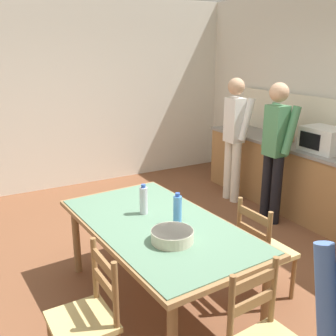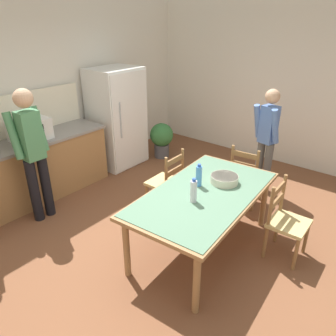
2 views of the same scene
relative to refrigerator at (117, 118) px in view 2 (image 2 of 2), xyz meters
name	(u,v)px [view 2 (image 2 of 2)]	position (x,y,z in m)	size (l,w,h in m)	color
ground_plane	(168,243)	(-1.28, -2.19, -0.86)	(8.32, 8.32, 0.00)	brown
wall_back	(30,93)	(-1.28, 0.47, 0.59)	(6.52, 0.12, 2.90)	silver
wall_right	(286,82)	(1.98, -2.19, 0.59)	(0.12, 5.20, 2.90)	silver
kitchen_counter	(8,179)	(-2.04, 0.04, -0.40)	(3.04, 0.66, 0.92)	#9E7042
refrigerator	(117,118)	(0.00, 0.00, 0.00)	(0.84, 0.73, 1.72)	white
microwave	(30,130)	(-1.61, 0.02, 0.21)	(0.50, 0.39, 0.30)	white
dining_table	(204,198)	(-1.08, -2.55, -0.18)	(1.96, 1.17, 0.75)	olive
bottle_near_centre	(194,191)	(-1.32, -2.56, 0.02)	(0.07, 0.07, 0.27)	silver
bottle_off_centre	(199,176)	(-1.00, -2.41, 0.02)	(0.07, 0.07, 0.27)	#4C8ED6
serving_bowl	(224,179)	(-0.75, -2.60, -0.06)	(0.32, 0.32, 0.09)	beige
chair_side_far_right	(167,182)	(-0.72, -1.71, -0.42)	(0.43, 0.41, 0.91)	olive
chair_head_end	(246,176)	(0.15, -2.46, -0.42)	(0.44, 0.45, 0.91)	olive
chair_side_near_right	(286,221)	(-0.60, -3.32, -0.42)	(0.43, 0.41, 0.91)	olive
person_at_counter	(33,150)	(-1.89, -0.50, 0.13)	(0.44, 0.30, 1.75)	black
person_by_table	(267,136)	(0.70, -2.47, 0.03)	(0.33, 0.44, 1.58)	#4C4C4C
potted_plant	(162,138)	(0.70, -0.43, -0.47)	(0.44, 0.44, 0.67)	#4C4C51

